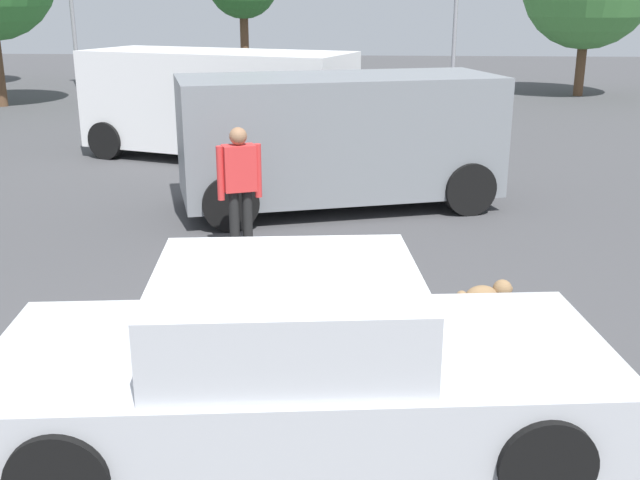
{
  "coord_description": "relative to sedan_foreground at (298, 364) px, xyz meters",
  "views": [
    {
      "loc": [
        0.64,
        -5.2,
        3.12
      ],
      "look_at": [
        0.18,
        1.7,
        0.9
      ],
      "focal_mm": 42.28,
      "sensor_mm": 36.0,
      "label": 1
    }
  ],
  "objects": [
    {
      "name": "sedan_foreground",
      "position": [
        0.0,
        0.0,
        0.0
      ],
      "size": [
        4.62,
        2.38,
        1.3
      ],
      "rotation": [
        0.0,
        0.0,
        0.12
      ],
      "color": "#B7BABF",
      "rests_on": "ground_plane"
    },
    {
      "name": "dog",
      "position": [
        1.7,
        2.32,
        -0.36
      ],
      "size": [
        0.59,
        0.35,
        0.39
      ],
      "rotation": [
        0.0,
        0.0,
        0.33
      ],
      "color": "olive",
      "rests_on": "ground_plane"
    },
    {
      "name": "suv_dark",
      "position": [
        -0.01,
        6.58,
        0.51
      ],
      "size": [
        5.15,
        3.28,
        2.03
      ],
      "rotation": [
        0.0,
        0.0,
        3.44
      ],
      "color": "gray",
      "rests_on": "ground_plane"
    },
    {
      "name": "van_white",
      "position": [
        -2.58,
        10.25,
        0.57
      ],
      "size": [
        5.73,
        3.62,
        2.14
      ],
      "rotation": [
        0.0,
        0.0,
        -0.32
      ],
      "color": "white",
      "rests_on": "ground_plane"
    },
    {
      "name": "ground_plane",
      "position": [
        -0.15,
        0.3,
        -0.6
      ],
      "size": [
        80.0,
        80.0,
        0.0
      ],
      "primitive_type": "plane",
      "color": "#424244"
    },
    {
      "name": "pedestrian",
      "position": [
        -1.14,
        4.24,
        0.36
      ],
      "size": [
        0.54,
        0.37,
        1.62
      ],
      "rotation": [
        0.0,
        0.0,
        5.09
      ],
      "color": "black",
      "rests_on": "ground_plane"
    }
  ]
}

